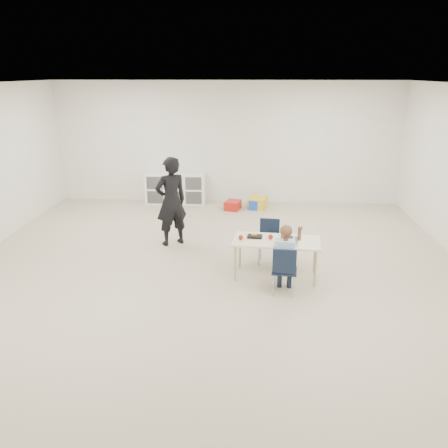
# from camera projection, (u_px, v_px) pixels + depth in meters

# --- Properties ---
(room) EXTENTS (9.00, 9.02, 2.80)m
(room) POSITION_uv_depth(u_px,v_px,m) (210.00, 188.00, 6.71)
(room) COLOR #B6A98C
(room) RESTS_ON ground
(table) EXTENTS (1.34, 0.77, 0.59)m
(table) POSITION_uv_depth(u_px,v_px,m) (276.00, 258.00, 7.13)
(table) COLOR #F5ECC4
(table) RESTS_ON ground
(chair_near) EXTENTS (0.37, 0.36, 0.71)m
(chair_near) POSITION_uv_depth(u_px,v_px,m) (284.00, 270.00, 6.58)
(chair_near) COLOR black
(chair_near) RESTS_ON ground
(chair_far) EXTENTS (0.37, 0.36, 0.71)m
(chair_far) POSITION_uv_depth(u_px,v_px,m) (269.00, 242.00, 7.65)
(chair_far) COLOR black
(chair_far) RESTS_ON ground
(child) EXTENTS (0.52, 0.52, 1.11)m
(child) POSITION_uv_depth(u_px,v_px,m) (285.00, 256.00, 6.52)
(child) COLOR #BCDDFF
(child) RESTS_ON chair_near
(lunch_tray_near) EXTENTS (0.24, 0.18, 0.03)m
(lunch_tray_near) POSITION_uv_depth(u_px,v_px,m) (285.00, 238.00, 7.08)
(lunch_tray_near) COLOR black
(lunch_tray_near) RESTS_ON table
(lunch_tray_far) EXTENTS (0.24, 0.18, 0.03)m
(lunch_tray_far) POSITION_uv_depth(u_px,v_px,m) (255.00, 236.00, 7.15)
(lunch_tray_far) COLOR black
(lunch_tray_far) RESTS_ON table
(milk_carton) EXTENTS (0.08, 0.08, 0.10)m
(milk_carton) POSITION_uv_depth(u_px,v_px,m) (278.00, 240.00, 6.91)
(milk_carton) COLOR white
(milk_carton) RESTS_ON table
(bread_roll) EXTENTS (0.09, 0.09, 0.07)m
(bread_roll) POSITION_uv_depth(u_px,v_px,m) (294.00, 241.00, 6.92)
(bread_roll) COLOR tan
(bread_roll) RESTS_ON table
(apple_near) EXTENTS (0.07, 0.07, 0.07)m
(apple_near) POSITION_uv_depth(u_px,v_px,m) (271.00, 237.00, 7.07)
(apple_near) COLOR maroon
(apple_near) RESTS_ON table
(apple_far) EXTENTS (0.07, 0.07, 0.07)m
(apple_far) POSITION_uv_depth(u_px,v_px,m) (241.00, 237.00, 7.05)
(apple_far) COLOR maroon
(apple_far) RESTS_ON table
(cubby_shelf) EXTENTS (1.40, 0.40, 0.70)m
(cubby_shelf) POSITION_uv_depth(u_px,v_px,m) (176.00, 189.00, 11.17)
(cubby_shelf) COLOR white
(cubby_shelf) RESTS_ON ground
(adult) EXTENTS (0.69, 0.64, 1.59)m
(adult) POSITION_uv_depth(u_px,v_px,m) (171.00, 201.00, 8.35)
(adult) COLOR black
(adult) RESTS_ON ground
(bin_red) EXTENTS (0.40, 0.47, 0.20)m
(bin_red) POSITION_uv_depth(u_px,v_px,m) (233.00, 205.00, 10.70)
(bin_red) COLOR #B51A12
(bin_red) RESTS_ON ground
(bin_yellow) EXTENTS (0.48, 0.56, 0.24)m
(bin_yellow) POSITION_uv_depth(u_px,v_px,m) (258.00, 203.00, 10.83)
(bin_yellow) COLOR gold
(bin_yellow) RESTS_ON ground
(bin_blue) EXTENTS (0.37, 0.46, 0.22)m
(bin_blue) POSITION_uv_depth(u_px,v_px,m) (257.00, 203.00, 10.81)
(bin_blue) COLOR #193DBF
(bin_blue) RESTS_ON ground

